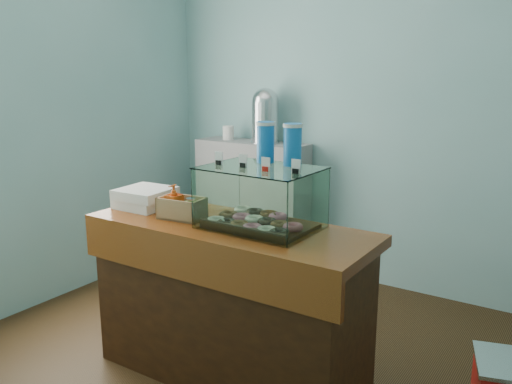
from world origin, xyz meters
The scene contains 8 objects.
ground centered at (0.00, 0.00, 0.00)m, with size 3.50×3.50×0.00m, color black.
room_shell centered at (0.03, 0.01, 1.71)m, with size 3.54×3.04×2.82m.
counter centered at (0.00, -0.25, 0.46)m, with size 1.60×0.60×0.90m.
back_shelf centered at (-0.90, 1.32, 0.55)m, with size 1.00×0.32×1.10m, color gray.
display_case centered at (0.17, -0.18, 1.07)m, with size 0.60×0.44×0.54m.
condiment_crate centered at (-0.29, -0.30, 0.97)m, with size 0.27×0.18×0.19m.
pastry_boxes centered at (-0.63, -0.23, 0.96)m, with size 0.31×0.31×0.12m.
coffee_urn centered at (-0.76, 1.32, 1.34)m, with size 0.25×0.25×0.46m.
Camera 1 is at (1.66, -2.50, 1.73)m, focal length 38.00 mm.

